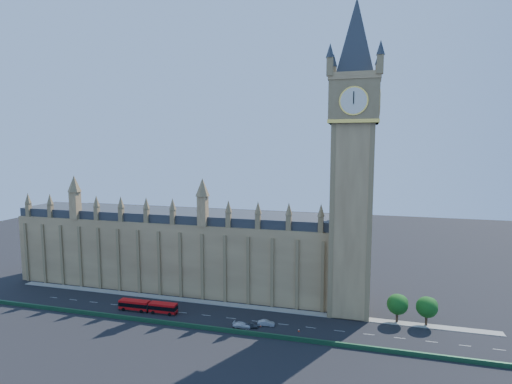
% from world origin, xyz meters
% --- Properties ---
extents(ground, '(400.00, 400.00, 0.00)m').
position_xyz_m(ground, '(0.00, 0.00, 0.00)').
color(ground, black).
rests_on(ground, ground).
extents(palace_westminster, '(120.00, 20.00, 28.00)m').
position_xyz_m(palace_westminster, '(-25.00, 22.00, 13.86)').
color(palace_westminster, olive).
rests_on(palace_westminster, ground).
extents(elizabeth_tower, '(20.59, 20.59, 105.00)m').
position_xyz_m(elizabeth_tower, '(38.00, 13.99, 54.56)').
color(elizabeth_tower, olive).
rests_on(elizabeth_tower, ground).
extents(bridge_parapet, '(160.00, 0.60, 1.20)m').
position_xyz_m(bridge_parapet, '(0.00, -9.00, 0.60)').
color(bridge_parapet, '#1E4C2D').
rests_on(bridge_parapet, ground).
extents(kerb_north, '(160.00, 3.00, 0.16)m').
position_xyz_m(kerb_north, '(0.00, 9.50, 0.08)').
color(kerb_north, gray).
rests_on(kerb_north, ground).
extents(tree_east_near, '(6.00, 6.00, 8.50)m').
position_xyz_m(tree_east_near, '(52.22, 10.08, 5.64)').
color(tree_east_near, '#382619').
rests_on(tree_east_near, ground).
extents(tree_east_far, '(6.00, 6.00, 8.50)m').
position_xyz_m(tree_east_far, '(60.22, 10.08, 5.64)').
color(tree_east_far, '#382619').
rests_on(tree_east_far, ground).
extents(red_bus, '(19.16, 3.43, 3.25)m').
position_xyz_m(red_bus, '(-22.60, -2.20, 1.71)').
color(red_bus, red).
rests_on(red_bus, ground).
extents(car_grey, '(4.41, 2.03, 1.47)m').
position_xyz_m(car_grey, '(11.45, -4.37, 0.73)').
color(car_grey, '#46494F').
rests_on(car_grey, ground).
extents(car_silver, '(5.02, 2.27, 1.60)m').
position_xyz_m(car_silver, '(15.42, -2.13, 0.80)').
color(car_silver, '#98999F').
rests_on(car_silver, ground).
extents(car_white, '(5.17, 2.15, 1.49)m').
position_xyz_m(car_white, '(8.96, -5.06, 0.75)').
color(car_white, silver).
rests_on(car_white, ground).
extents(cone_a, '(0.40, 0.40, 0.63)m').
position_xyz_m(cone_a, '(14.00, -1.04, 0.31)').
color(cone_a, black).
rests_on(cone_a, ground).
extents(cone_b, '(0.61, 0.61, 0.78)m').
position_xyz_m(cone_b, '(14.00, -3.04, 0.38)').
color(cone_b, black).
rests_on(cone_b, ground).
extents(cone_c, '(0.46, 0.46, 0.66)m').
position_xyz_m(cone_c, '(14.00, -0.15, 0.33)').
color(cone_c, black).
rests_on(cone_c, ground).
extents(cone_d, '(0.59, 0.59, 0.77)m').
position_xyz_m(cone_d, '(25.06, -3.33, 0.38)').
color(cone_d, black).
rests_on(cone_d, ground).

